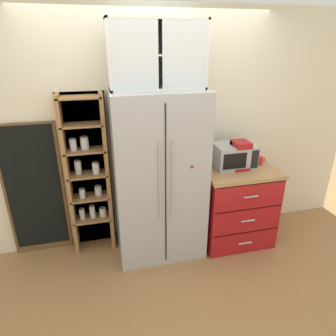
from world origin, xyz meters
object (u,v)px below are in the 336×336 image
bottle_clear (208,157)px  bottle_amber (238,156)px  microwave (234,155)px  mug_red (259,160)px  coffee_maker (239,154)px  chalkboard_menu (35,191)px  refrigerator (159,177)px

bottle_clear → bottle_amber: size_ratio=0.97×
microwave → mug_red: bearing=-0.4°
coffee_maker → microwave: bearing=134.7°
coffee_maker → chalkboard_menu: size_ratio=0.21×
refrigerator → microwave: (0.85, 0.03, 0.15)m
bottle_amber → chalkboard_menu: (-2.17, 0.27, -0.29)m
mug_red → bottle_clear: bottle_clear is taller
mug_red → bottle_amber: bearing=-177.8°
bottle_clear → chalkboard_menu: chalkboard_menu is taller
coffee_maker → chalkboard_menu: chalkboard_menu is taller
microwave → mug_red: microwave is taller
refrigerator → bottle_clear: (0.57, 0.07, 0.14)m
coffee_maker → bottle_clear: size_ratio=1.15×
refrigerator → mug_red: refrigerator is taller
coffee_maker → chalkboard_menu: 2.22m
refrigerator → bottle_clear: 0.59m
coffee_maker → mug_red: 0.30m
microwave → coffee_maker: 0.06m
mug_red → bottle_amber: (-0.28, -0.01, 0.08)m
mug_red → chalkboard_menu: chalkboard_menu is taller
mug_red → bottle_clear: (-0.61, 0.04, 0.08)m
microwave → bottle_amber: bottle_amber is taller
refrigerator → mug_red: bearing=1.6°
coffee_maker → refrigerator: bearing=179.5°
coffee_maker → bottle_amber: size_ratio=1.12×
refrigerator → coffee_maker: size_ratio=5.78×
mug_red → bottle_amber: bottle_amber is taller
bottle_clear → chalkboard_menu: bearing=173.4°
bottle_clear → chalkboard_menu: 1.88m
microwave → chalkboard_menu: bearing=173.2°
coffee_maker → bottle_amber: coffee_maker is taller
microwave → chalkboard_menu: size_ratio=0.30×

